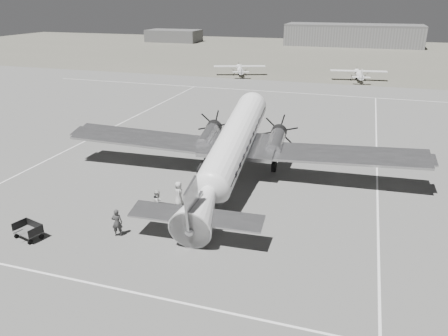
# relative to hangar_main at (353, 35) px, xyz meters

# --- Properties ---
(ground) EXTENTS (260.00, 260.00, 0.00)m
(ground) POSITION_rel_hangar_main_xyz_m (-5.00, -120.00, -3.30)
(ground) COLOR slate
(ground) RESTS_ON ground
(taxi_line_near) EXTENTS (60.00, 0.15, 0.01)m
(taxi_line_near) POSITION_rel_hangar_main_xyz_m (-5.00, -134.00, -3.29)
(taxi_line_near) COLOR white
(taxi_line_near) RESTS_ON ground
(taxi_line_right) EXTENTS (0.15, 80.00, 0.01)m
(taxi_line_right) POSITION_rel_hangar_main_xyz_m (7.00, -120.00, -3.29)
(taxi_line_right) COLOR white
(taxi_line_right) RESTS_ON ground
(taxi_line_left) EXTENTS (0.15, 60.00, 0.01)m
(taxi_line_left) POSITION_rel_hangar_main_xyz_m (-23.00, -110.00, -3.29)
(taxi_line_left) COLOR white
(taxi_line_left) RESTS_ON ground
(taxi_line_horizon) EXTENTS (90.00, 0.15, 0.01)m
(taxi_line_horizon) POSITION_rel_hangar_main_xyz_m (-5.00, -80.00, -3.29)
(taxi_line_horizon) COLOR white
(taxi_line_horizon) RESTS_ON ground
(grass_infield) EXTENTS (260.00, 90.00, 0.01)m
(grass_infield) POSITION_rel_hangar_main_xyz_m (-5.00, -25.00, -3.30)
(grass_infield) COLOR #5A574B
(grass_infield) RESTS_ON ground
(hangar_main) EXTENTS (42.00, 14.00, 6.60)m
(hangar_main) POSITION_rel_hangar_main_xyz_m (0.00, 0.00, 0.00)
(hangar_main) COLOR slate
(hangar_main) RESTS_ON ground
(shed_secondary) EXTENTS (18.00, 10.00, 4.00)m
(shed_secondary) POSITION_rel_hangar_main_xyz_m (-60.00, -5.00, -1.30)
(shed_secondary) COLOR #4E4E4E
(shed_secondary) RESTS_ON ground
(dc3_airliner) EXTENTS (32.50, 23.40, 5.98)m
(dc3_airliner) POSITION_rel_hangar_main_xyz_m (-4.56, -118.77, -0.31)
(dc3_airliner) COLOR #BBBABD
(dc3_airliner) RESTS_ON ground
(light_plane_left) EXTENTS (12.48, 11.29, 2.14)m
(light_plane_left) POSITION_rel_hangar_main_xyz_m (-18.69, -66.48, -2.23)
(light_plane_left) COLOR white
(light_plane_left) RESTS_ON ground
(light_plane_right) EXTENTS (11.40, 9.75, 2.14)m
(light_plane_right) POSITION_rel_hangar_main_xyz_m (3.91, -65.54, -2.23)
(light_plane_right) COLOR white
(light_plane_right) RESTS_ON ground
(baggage_cart_near) EXTENTS (1.59, 1.13, 0.89)m
(baggage_cart_near) POSITION_rel_hangar_main_xyz_m (-7.31, -125.72, -2.86)
(baggage_cart_near) COLOR #4E4E4E
(baggage_cart_near) RESTS_ON ground
(baggage_cart_far) EXTENTS (2.13, 1.75, 1.04)m
(baggage_cart_far) POSITION_rel_hangar_main_xyz_m (-14.43, -131.10, -2.78)
(baggage_cart_far) COLOR #4E4E4E
(baggage_cart_far) RESTS_ON ground
(ground_crew) EXTENTS (0.80, 0.66, 1.90)m
(ground_crew) POSITION_rel_hangar_main_xyz_m (-9.16, -129.03, -2.35)
(ground_crew) COLOR #303030
(ground_crew) RESTS_ON ground
(ramp_agent) EXTENTS (0.81, 1.00, 1.95)m
(ramp_agent) POSITION_rel_hangar_main_xyz_m (-7.88, -125.64, -2.32)
(ramp_agent) COLOR beige
(ramp_agent) RESTS_ON ground
(passenger) EXTENTS (0.91, 1.09, 1.89)m
(passenger) POSITION_rel_hangar_main_xyz_m (-7.14, -123.71, -2.35)
(passenger) COLOR #B1B1AF
(passenger) RESTS_ON ground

